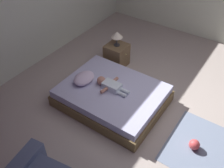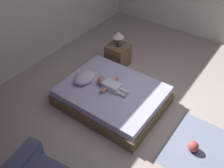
% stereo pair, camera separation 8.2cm
% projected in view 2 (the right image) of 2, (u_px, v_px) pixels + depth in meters
% --- Properties ---
extents(ground_plane, '(8.00, 8.00, 0.00)m').
position_uv_depth(ground_plane, '(162.00, 113.00, 4.38)').
color(ground_plane, '#B2A59C').
extents(bed, '(1.40, 1.78, 0.35)m').
position_uv_depth(bed, '(112.00, 96.00, 4.47)').
color(bed, brown).
rests_on(bed, ground_plane).
extents(pillow, '(0.43, 0.32, 0.15)m').
position_uv_depth(pillow, '(84.00, 78.00, 4.46)').
color(pillow, silver).
rests_on(pillow, bed).
extents(baby, '(0.48, 0.62, 0.15)m').
position_uv_depth(baby, '(110.00, 85.00, 4.33)').
color(baby, silver).
rests_on(baby, bed).
extents(toothbrush, '(0.02, 0.15, 0.02)m').
position_uv_depth(toothbrush, '(114.00, 81.00, 4.50)').
color(toothbrush, blue).
rests_on(toothbrush, bed).
extents(nightstand, '(0.42, 0.45, 0.50)m').
position_uv_depth(nightstand, '(118.00, 55.00, 5.31)').
color(nightstand, brown).
rests_on(nightstand, ground_plane).
extents(lamp, '(0.24, 0.24, 0.31)m').
position_uv_depth(lamp, '(118.00, 35.00, 4.99)').
color(lamp, '#333338').
rests_on(lamp, nightstand).
extents(rug, '(1.18, 0.92, 0.01)m').
position_uv_depth(rug, '(198.00, 148.00, 3.83)').
color(rug, '#7C8CA5').
rests_on(rug, ground_plane).
extents(toy_ball, '(0.17, 0.17, 0.17)m').
position_uv_depth(toy_ball, '(193.00, 146.00, 3.75)').
color(toy_ball, '#D5484A').
rests_on(toy_ball, rug).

